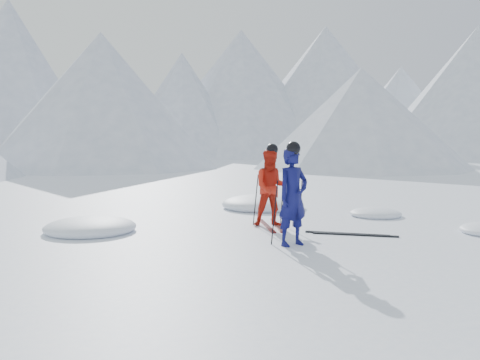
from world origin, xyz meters
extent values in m
plane|color=white|center=(0.00, 0.00, 0.00)|extent=(160.00, 160.00, 0.00)
cone|color=#B2BCD1|center=(-11.51, 40.48, 7.17)|extent=(23.96, 23.96, 14.35)
cone|color=#B2BCD1|center=(-5.08, 51.27, 5.96)|extent=(17.69, 17.69, 11.93)
cone|color=#B2BCD1|center=(4.51, 43.52, 5.42)|extent=(19.63, 19.63, 10.85)
cone|color=#B2BCD1|center=(11.74, 46.25, 7.07)|extent=(23.31, 23.31, 14.15)
cone|color=#B2BCD1|center=(21.49, 44.84, 7.44)|extent=(28.94, 28.94, 14.88)
cone|color=silver|center=(31.93, 45.34, 5.38)|extent=(24.45, 24.45, 10.76)
cone|color=#B2BCD1|center=(31.85, 32.40, 6.51)|extent=(28.50, 28.50, 13.01)
cone|color=#B2BCD1|center=(12.00, 20.00, 3.25)|extent=(14.00, 14.00, 6.50)
cone|color=#B2BCD1|center=(-4.00, 26.00, 4.50)|extent=(16.00, 16.00, 9.00)
imported|color=#0C0E4C|center=(-1.32, -0.96, 0.90)|extent=(0.76, 0.62, 1.79)
imported|color=red|center=(-0.98, 1.07, 0.86)|extent=(0.95, 0.80, 1.73)
cylinder|color=black|center=(-1.62, -0.81, 0.60)|extent=(0.12, 0.08, 1.19)
cylinder|color=black|center=(-1.07, -0.71, 0.60)|extent=(0.12, 0.07, 1.19)
cylinder|color=black|center=(-1.28, 1.32, 0.58)|extent=(0.12, 0.09, 1.15)
cylinder|color=black|center=(-0.68, 1.22, 0.58)|extent=(0.12, 0.08, 1.15)
cube|color=black|center=(-1.10, 1.07, 0.01)|extent=(0.36, 1.69, 0.03)
cube|color=black|center=(-0.86, 1.07, 0.01)|extent=(0.47, 1.68, 0.03)
cube|color=black|center=(0.15, -0.29, 0.01)|extent=(1.48, 1.00, 0.03)
cube|color=black|center=(0.25, -0.44, 0.01)|extent=(1.51, 0.95, 0.03)
ellipsoid|color=white|center=(-4.87, 1.50, 0.00)|extent=(1.90, 1.90, 0.42)
ellipsoid|color=white|center=(2.04, 1.71, 0.00)|extent=(1.29, 1.29, 0.28)
ellipsoid|color=white|center=(-0.21, 3.93, 0.00)|extent=(2.31, 2.31, 0.51)
camera|label=1|loc=(-4.84, -9.48, 1.95)|focal=38.00mm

